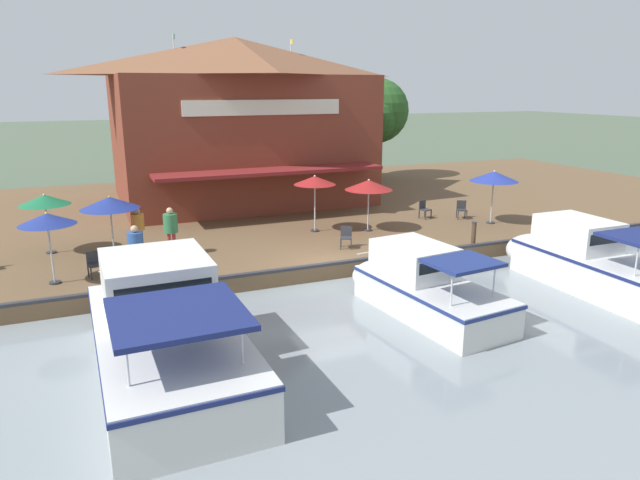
% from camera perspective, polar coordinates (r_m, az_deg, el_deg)
% --- Properties ---
extents(ground_plane, '(220.00, 220.00, 0.00)m').
position_cam_1_polar(ground_plane, '(20.30, 1.15, -4.22)').
color(ground_plane, '#4C5B47').
extents(quay_deck, '(22.00, 56.00, 0.60)m').
position_cam_1_polar(quay_deck, '(30.23, -7.34, 2.74)').
color(quay_deck, brown).
rests_on(quay_deck, ground).
extents(quay_edge_fender, '(0.20, 50.40, 0.10)m').
position_cam_1_polar(quay_edge_fender, '(20.18, 1.05, -2.39)').
color(quay_edge_fender, '#2D2D33').
rests_on(quay_edge_fender, quay_deck).
extents(waterfront_restaurant, '(11.95, 13.31, 8.69)m').
position_cam_1_polar(waterfront_restaurant, '(32.14, -8.27, 11.89)').
color(waterfront_restaurant, brown).
rests_on(waterfront_restaurant, quay_deck).
extents(patio_umbrella_mid_patio_left, '(2.17, 2.17, 2.45)m').
position_cam_1_polar(patio_umbrella_mid_patio_left, '(27.10, 17.01, 6.11)').
color(patio_umbrella_mid_patio_left, '#B7B7B7').
rests_on(patio_umbrella_mid_patio_left, quay_deck).
extents(patio_umbrella_by_entrance, '(1.81, 1.81, 2.47)m').
position_cam_1_polar(patio_umbrella_by_entrance, '(24.42, -0.53, 5.96)').
color(patio_umbrella_by_entrance, '#B7B7B7').
rests_on(patio_umbrella_by_entrance, quay_deck).
extents(patio_umbrella_back_row, '(2.14, 2.14, 2.24)m').
position_cam_1_polar(patio_umbrella_back_row, '(22.38, -20.30, 3.50)').
color(patio_umbrella_back_row, '#B7B7B7').
rests_on(patio_umbrella_back_row, quay_deck).
extents(patio_umbrella_near_quay_edge, '(2.06, 2.06, 2.28)m').
position_cam_1_polar(patio_umbrella_near_quay_edge, '(24.66, 4.89, 5.50)').
color(patio_umbrella_near_quay_edge, '#B7B7B7').
rests_on(patio_umbrella_near_quay_edge, quay_deck).
extents(patio_umbrella_far_corner, '(1.73, 1.73, 2.35)m').
position_cam_1_polar(patio_umbrella_far_corner, '(19.71, -25.64, 1.88)').
color(patio_umbrella_far_corner, '#B7B7B7').
rests_on(patio_umbrella_far_corner, quay_deck).
extents(patio_umbrella_mid_patio_right, '(1.83, 1.83, 2.29)m').
position_cam_1_polar(patio_umbrella_mid_patio_right, '(23.48, -25.84, 3.61)').
color(patio_umbrella_mid_patio_right, '#B7B7B7').
rests_on(patio_umbrella_mid_patio_right, quay_deck).
extents(cafe_chair_back_row_seat, '(0.59, 0.59, 0.85)m').
position_cam_1_polar(cafe_chair_back_row_seat, '(28.06, 13.98, 3.07)').
color(cafe_chair_back_row_seat, '#2D2D33').
rests_on(cafe_chair_back_row_seat, quay_deck).
extents(cafe_chair_far_corner_seat, '(0.59, 0.59, 0.85)m').
position_cam_1_polar(cafe_chair_far_corner_seat, '(22.24, 2.63, 0.40)').
color(cafe_chair_far_corner_seat, '#2D2D33').
rests_on(cafe_chair_far_corner_seat, quay_deck).
extents(cafe_chair_mid_patio, '(0.54, 0.54, 0.85)m').
position_cam_1_polar(cafe_chair_mid_patio, '(27.74, 10.38, 3.13)').
color(cafe_chair_mid_patio, '#2D2D33').
rests_on(cafe_chair_mid_patio, quay_deck).
extents(cafe_chair_beside_entrance, '(0.52, 0.52, 0.85)m').
position_cam_1_polar(cafe_chair_beside_entrance, '(20.26, -21.61, -2.15)').
color(cafe_chair_beside_entrance, '#2D2D33').
rests_on(cafe_chair_beside_entrance, quay_deck).
extents(person_mid_patio, '(0.46, 0.46, 1.63)m').
position_cam_1_polar(person_mid_patio, '(22.93, -17.73, 1.54)').
color(person_mid_patio, '#2D5193').
rests_on(person_mid_patio, quay_deck).
extents(person_near_entrance, '(0.50, 0.50, 1.77)m').
position_cam_1_polar(person_near_entrance, '(19.56, -17.96, -0.45)').
color(person_near_entrance, '#2D5193').
rests_on(person_near_entrance, quay_deck).
extents(person_at_quay_edge, '(0.52, 0.52, 1.82)m').
position_cam_1_polar(person_at_quay_edge, '(21.77, -14.72, 1.45)').
color(person_at_quay_edge, '#B23338').
rests_on(person_at_quay_edge, quay_deck).
extents(motorboat_far_downstream, '(6.23, 2.79, 2.03)m').
position_cam_1_polar(motorboat_far_downstream, '(17.76, 9.83, -4.47)').
color(motorboat_far_downstream, silver).
rests_on(motorboat_far_downstream, river_water).
extents(motorboat_second_along, '(8.59, 3.26, 2.62)m').
position_cam_1_polar(motorboat_second_along, '(14.74, -15.54, -8.28)').
color(motorboat_second_along, silver).
rests_on(motorboat_second_along, river_water).
extents(motorboat_mid_row, '(6.96, 2.32, 2.25)m').
position_cam_1_polar(motorboat_mid_row, '(21.60, 24.69, -1.87)').
color(motorboat_mid_row, white).
rests_on(motorboat_mid_row, river_water).
extents(mooring_post, '(0.22, 0.22, 0.94)m').
position_cam_1_polar(mooring_post, '(23.46, 15.12, 0.67)').
color(mooring_post, '#473323').
rests_on(mooring_post, quay_deck).
extents(tree_behind_restaurant, '(4.52, 4.31, 6.68)m').
position_cam_1_polar(tree_behind_restaurant, '(39.19, 5.60, 12.54)').
color(tree_behind_restaurant, brown).
rests_on(tree_behind_restaurant, quay_deck).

